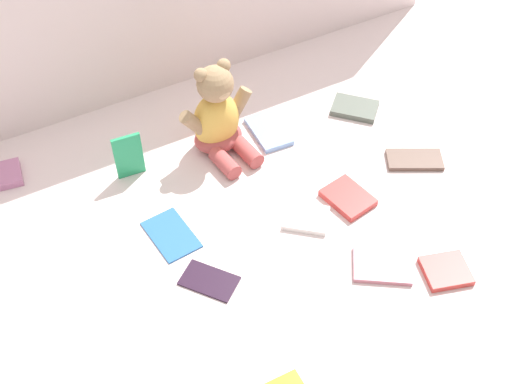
# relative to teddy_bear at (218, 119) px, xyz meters

# --- Properties ---
(ground_plane) EXTENTS (3.20, 3.20, 0.00)m
(ground_plane) POSITION_rel_teddy_bear_xyz_m (-0.06, -0.16, -0.09)
(ground_plane) COLOR silver
(teddy_bear) EXTENTS (0.20, 0.18, 0.24)m
(teddy_bear) POSITION_rel_teddy_bear_xyz_m (0.00, 0.00, 0.00)
(teddy_bear) COLOR #E5B24C
(teddy_bear) RESTS_ON ground_plane
(book_case_2) EXTENTS (0.09, 0.14, 0.01)m
(book_case_2) POSITION_rel_teddy_bear_xyz_m (0.13, -0.02, -0.08)
(book_case_2) COLOR #80A6DF
(book_case_2) RESTS_ON ground_plane
(book_case_3) EXTENTS (0.13, 0.13, 0.01)m
(book_case_3) POSITION_rel_teddy_bear_xyz_m (-0.20, -0.36, -0.09)
(book_case_3) COLOR black
(book_case_3) RESTS_ON ground_plane
(book_case_4) EXTENTS (0.10, 0.10, 0.02)m
(book_case_4) POSITION_rel_teddy_bear_xyz_m (-0.50, 0.15, -0.08)
(book_case_4) COLOR #B36D98
(book_case_4) RESTS_ON ground_plane
(book_case_5) EXTENTS (0.10, 0.12, 0.02)m
(book_case_5) POSITION_rel_teddy_bear_xyz_m (0.18, -0.31, -0.08)
(book_case_5) COLOR #C33835
(book_case_5) RESTS_ON ground_plane
(book_case_6) EXTENTS (0.10, 0.14, 0.01)m
(book_case_6) POSITION_rel_teddy_bear_xyz_m (-0.22, -0.21, -0.09)
(book_case_6) COLOR #2862A7
(book_case_6) RESTS_ON ground_plane
(book_case_7) EXTENTS (0.14, 0.14, 0.02)m
(book_case_7) POSITION_rel_teddy_bear_xyz_m (0.37, -0.05, -0.08)
(book_case_7) COLOR #50584E
(book_case_7) RESTS_ON ground_plane
(book_case_8) EXTENTS (0.07, 0.01, 0.12)m
(book_case_8) POSITION_rel_teddy_bear_xyz_m (-0.23, 0.01, -0.03)
(book_case_8) COLOR #24985E
(book_case_8) RESTS_ON ground_plane
(book_case_9) EXTENTS (0.13, 0.12, 0.01)m
(book_case_9) POSITION_rel_teddy_bear_xyz_m (0.06, -0.31, -0.08)
(book_case_9) COLOR white
(book_case_9) RESTS_ON ground_plane
(book_case_10) EXTENTS (0.15, 0.14, 0.01)m
(book_case_10) POSITION_rel_teddy_bear_xyz_m (0.13, -0.50, -0.08)
(book_case_10) COLOR #BB6C7D
(book_case_10) RESTS_ON ground_plane
(book_case_11) EXTENTS (0.11, 0.11, 0.02)m
(book_case_11) POSITION_rel_teddy_bear_xyz_m (0.24, -0.58, -0.08)
(book_case_11) COLOR #C23631
(book_case_11) RESTS_ON ground_plane
(book_case_12) EXTENTS (0.15, 0.12, 0.01)m
(book_case_12) POSITION_rel_teddy_bear_xyz_m (0.39, -0.28, -0.08)
(book_case_12) COLOR brown
(book_case_12) RESTS_ON ground_plane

